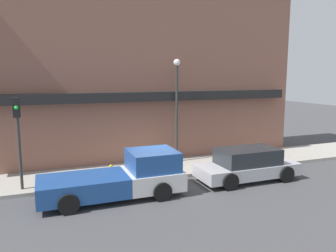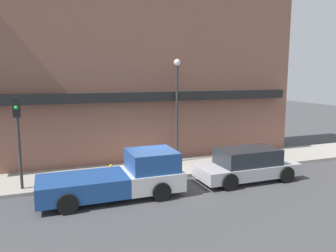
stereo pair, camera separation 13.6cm
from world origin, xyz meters
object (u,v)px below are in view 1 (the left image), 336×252
(parked_car, at_px, (247,165))
(fire_hydrant, at_px, (111,173))
(pickup_truck, at_px, (122,178))
(traffic_light, at_px, (18,127))
(street_lamp, at_px, (177,99))

(parked_car, bearing_deg, fire_hydrant, 165.63)
(pickup_truck, height_order, fire_hydrant, pickup_truck)
(pickup_truck, height_order, parked_car, pickup_truck)
(parked_car, height_order, fire_hydrant, parked_car)
(fire_hydrant, bearing_deg, traffic_light, 178.36)
(fire_hydrant, bearing_deg, street_lamp, 26.29)
(fire_hydrant, relative_size, street_lamp, 0.13)
(parked_car, xyz_separation_m, street_lamp, (-2.02, 3.77, 2.90))
(fire_hydrant, bearing_deg, parked_car, -16.33)
(parked_car, relative_size, fire_hydrant, 6.60)
(pickup_truck, xyz_separation_m, parked_car, (5.96, -0.00, -0.06))
(pickup_truck, bearing_deg, street_lamp, 44.49)
(traffic_light, bearing_deg, pickup_truck, -26.24)
(parked_car, bearing_deg, street_lamp, 120.14)
(pickup_truck, height_order, street_lamp, street_lamp)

